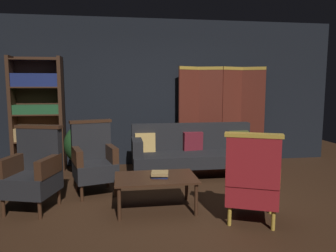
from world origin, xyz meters
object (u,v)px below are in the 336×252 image
Objects in this scene: coffee_table at (156,180)px; book_tan_leather at (160,173)px; velvet_couch at (194,149)px; book_navy_cloth at (160,176)px; armchair_wing_right at (94,159)px; potted_plant at (81,146)px; armchair_wing_left at (34,170)px; folding_screen at (221,114)px; bookshelf at (38,112)px; armchair_gilt_accent at (252,180)px.

book_tan_leather is (0.05, -0.03, 0.10)m from coffee_table.
book_navy_cloth is at bearing -117.98° from velvet_couch.
armchair_wing_right reaches higher than potted_plant.
book_tan_leather is (-0.77, -1.45, 0.02)m from velvet_couch.
velvet_couch is at bearing 26.63° from armchair_wing_left.
bookshelf reaches higher than folding_screen.
armchair_gilt_accent is 2.24m from armchair_wing_right.
bookshelf is (-3.42, -0.02, 0.09)m from folding_screen.
velvet_couch is 2.04× the size of armchair_gilt_accent.
coffee_table is at bearing -43.86° from armchair_wing_right.
armchair_gilt_accent is 5.19× the size of book_navy_cloth.
velvet_couch is at bearing -8.87° from potted_plant.
folding_screen is 2.73m from book_navy_cloth.
folding_screen is 1.90× the size of coffee_table.
armchair_wing_right is (0.69, 0.51, 0.00)m from armchair_wing_left.
book_navy_cloth is (0.05, -0.03, 0.06)m from coffee_table.
armchair_wing_right is at bearing -52.32° from bookshelf.
armchair_wing_left is 1.57m from book_tan_leather.
velvet_couch is at bearing -133.30° from folding_screen.
armchair_gilt_accent is 1.09m from book_tan_leather.
armchair_wing_left is at bearing 162.89° from armchair_gilt_accent.
bookshelf is at bearing 130.96° from coffee_table.
armchair_wing_right is at bearing 144.93° from armchair_gilt_accent.
armchair_gilt_accent reaches higher than coffee_table.
book_tan_leather is at bearing -43.29° from armchair_wing_right.
book_navy_cloth is (0.85, -0.80, -0.05)m from armchair_wing_right.
armchair_gilt_accent and armchair_wing_left have the same top height.
coffee_table is 4.99× the size of book_navy_cloth.
armchair_gilt_accent is 1.00× the size of armchair_wing_left.
book_navy_cloth is at bearing -32.04° from coffee_table.
velvet_couch reaches higher than potted_plant.
bookshelf is at bearing 127.68° from armchair_wing_right.
book_tan_leather is (-1.49, -2.22, -0.52)m from folding_screen.
armchair_gilt_accent is at bearing -83.86° from velvet_couch.
folding_screen is 9.24× the size of book_tan_leather.
bookshelf is at bearing 150.86° from potted_plant.
book_navy_cloth is at bearing -10.76° from armchair_wing_left.
book_navy_cloth is at bearing -57.08° from potted_plant.
folding_screen reaches higher than potted_plant.
book_navy_cloth is at bearing -48.71° from bookshelf.
velvet_couch is at bearing 62.02° from book_navy_cloth.
potted_plant is (-1.09, 1.72, 0.13)m from coffee_table.
folding_screen is 0.90× the size of velvet_couch.
potted_plant is (0.41, 1.46, 0.01)m from armchair_wing_left.
armchair_wing_right is (-1.63, -0.65, 0.04)m from velvet_couch.
armchair_gilt_accent is at bearing -35.07° from armchair_wing_right.
book_tan_leather is at bearing -10.76° from armchair_wing_left.
armchair_wing_left is at bearing 170.03° from coffee_table.
potted_plant is (-0.28, 0.95, 0.01)m from armchair_wing_right.
armchair_wing_left is at bearing -78.60° from bookshelf.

